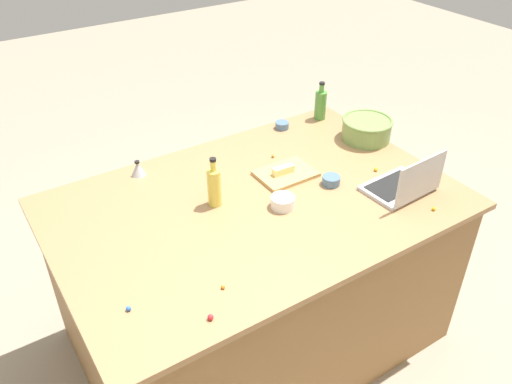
# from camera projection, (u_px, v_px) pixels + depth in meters

# --- Properties ---
(ground_plane) EXTENTS (12.00, 12.00, 0.00)m
(ground_plane) POSITION_uv_depth(u_px,v_px,m) (256.00, 334.00, 2.89)
(ground_plane) COLOR gray
(island_counter) EXTENTS (1.82, 1.21, 0.90)m
(island_counter) POSITION_uv_depth(u_px,v_px,m) (256.00, 274.00, 2.63)
(island_counter) COLOR olive
(island_counter) RESTS_ON ground
(laptop) EXTENTS (0.32, 0.25, 0.22)m
(laptop) POSITION_uv_depth(u_px,v_px,m) (405.00, 185.00, 2.40)
(laptop) COLOR #B7B7BC
(laptop) RESTS_ON island_counter
(mixing_bowl_large) EXTENTS (0.27, 0.27, 0.12)m
(mixing_bowl_large) POSITION_uv_depth(u_px,v_px,m) (367.00, 129.00, 2.83)
(mixing_bowl_large) COLOR #72934C
(mixing_bowl_large) RESTS_ON island_counter
(bottle_olive) EXTENTS (0.07, 0.07, 0.22)m
(bottle_olive) POSITION_uv_depth(u_px,v_px,m) (320.00, 104.00, 3.02)
(bottle_olive) COLOR #4C8C38
(bottle_olive) RESTS_ON island_counter
(bottle_oil) EXTENTS (0.06, 0.06, 0.24)m
(bottle_oil) POSITION_uv_depth(u_px,v_px,m) (214.00, 186.00, 2.30)
(bottle_oil) COLOR #DBC64C
(bottle_oil) RESTS_ON island_counter
(cutting_board) EXTENTS (0.28, 0.20, 0.02)m
(cutting_board) POSITION_uv_depth(u_px,v_px,m) (286.00, 174.00, 2.55)
(cutting_board) COLOR tan
(cutting_board) RESTS_ON island_counter
(butter_stick_left) EXTENTS (0.11, 0.04, 0.04)m
(butter_stick_left) POSITION_uv_depth(u_px,v_px,m) (283.00, 170.00, 2.53)
(butter_stick_left) COLOR #F4E58C
(butter_stick_left) RESTS_ON cutting_board
(ramekin_small) EXTENTS (0.09, 0.09, 0.04)m
(ramekin_small) POSITION_uv_depth(u_px,v_px,m) (331.00, 180.00, 2.48)
(ramekin_small) COLOR slate
(ramekin_small) RESTS_ON island_counter
(ramekin_medium) EXTENTS (0.08, 0.08, 0.04)m
(ramekin_medium) POSITION_uv_depth(u_px,v_px,m) (282.00, 125.00, 2.95)
(ramekin_medium) COLOR slate
(ramekin_medium) RESTS_ON island_counter
(ramekin_wide) EXTENTS (0.11, 0.11, 0.05)m
(ramekin_wide) POSITION_uv_depth(u_px,v_px,m) (283.00, 202.00, 2.32)
(ramekin_wide) COLOR white
(ramekin_wide) RESTS_ON island_counter
(kitchen_timer) EXTENTS (0.07, 0.07, 0.08)m
(kitchen_timer) POSITION_uv_depth(u_px,v_px,m) (138.00, 168.00, 2.54)
(kitchen_timer) COLOR #B2B2B7
(kitchen_timer) RESTS_ON island_counter
(candy_0) EXTENTS (0.02, 0.02, 0.02)m
(candy_0) POSITION_uv_depth(u_px,v_px,m) (376.00, 169.00, 2.58)
(candy_0) COLOR yellow
(candy_0) RESTS_ON island_counter
(candy_1) EXTENTS (0.02, 0.02, 0.02)m
(candy_1) POSITION_uv_depth(u_px,v_px,m) (128.00, 309.00, 1.83)
(candy_1) COLOR blue
(candy_1) RESTS_ON island_counter
(candy_2) EXTENTS (0.01, 0.01, 0.01)m
(candy_2) POSITION_uv_depth(u_px,v_px,m) (273.00, 156.00, 2.69)
(candy_2) COLOR orange
(candy_2) RESTS_ON island_counter
(candy_3) EXTENTS (0.02, 0.02, 0.02)m
(candy_3) POSITION_uv_depth(u_px,v_px,m) (434.00, 209.00, 2.31)
(candy_3) COLOR yellow
(candy_3) RESTS_ON island_counter
(candy_4) EXTENTS (0.02, 0.02, 0.02)m
(candy_4) POSITION_uv_depth(u_px,v_px,m) (210.00, 317.00, 1.79)
(candy_4) COLOR red
(candy_4) RESTS_ON island_counter
(candy_5) EXTENTS (0.02, 0.02, 0.02)m
(candy_5) POSITION_uv_depth(u_px,v_px,m) (223.00, 287.00, 1.91)
(candy_5) COLOR orange
(candy_5) RESTS_ON island_counter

